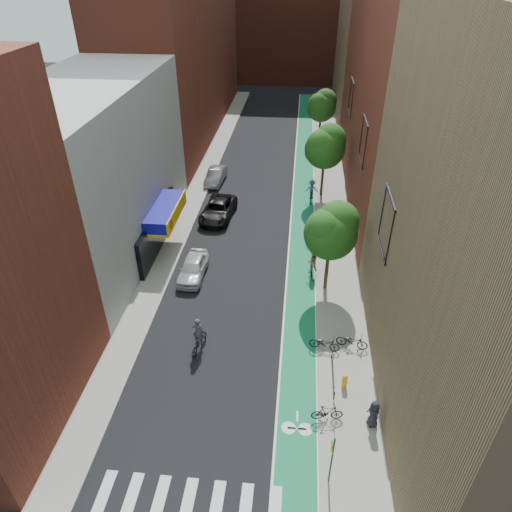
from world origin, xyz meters
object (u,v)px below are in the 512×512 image
(pedestrian, at_px, (374,414))
(cyclist_lead, at_px, (199,339))
(parked_car_black, at_px, (218,210))
(cyclist_lane_near, at_px, (312,265))
(cyclist_lane_far, at_px, (312,192))
(parked_car_white, at_px, (193,268))
(parked_car_silver, at_px, (216,176))
(fire_hydrant, at_px, (345,381))
(cyclist_lane_mid, at_px, (312,232))

(pedestrian, bearing_deg, cyclist_lead, -137.37)
(parked_car_black, distance_m, cyclist_lane_near, 10.96)
(pedestrian, bearing_deg, parked_car_black, -174.08)
(cyclist_lane_near, xyz_separation_m, cyclist_lane_far, (0.00, 11.42, 0.05))
(parked_car_white, bearing_deg, cyclist_lane_near, 7.06)
(parked_car_white, xyz_separation_m, cyclist_lane_near, (8.20, 0.92, 0.14))
(parked_car_white, distance_m, pedestrian, 15.67)
(cyclist_lane_near, bearing_deg, parked_car_silver, -61.65)
(cyclist_lead, height_order, cyclist_lane_near, cyclist_lead)
(cyclist_lane_near, xyz_separation_m, pedestrian, (2.84, -12.04, 0.09))
(parked_car_white, xyz_separation_m, fire_hydrant, (9.87, -8.97, -0.11))
(parked_car_silver, relative_size, cyclist_lane_mid, 2.09)
(cyclist_lane_far, bearing_deg, cyclist_lead, 75.41)
(cyclist_lead, bearing_deg, fire_hydrant, 178.99)
(parked_car_black, relative_size, parked_car_silver, 1.25)
(parked_car_black, distance_m, pedestrian, 22.38)
(cyclist_lead, bearing_deg, parked_car_silver, -69.16)
(pedestrian, height_order, fire_hydrant, pedestrian)
(parked_car_white, relative_size, parked_car_silver, 0.99)
(parked_car_black, height_order, cyclist_lead, cyclist_lead)
(parked_car_white, height_order, cyclist_lane_far, cyclist_lane_far)
(cyclist_lane_mid, bearing_deg, pedestrian, 93.90)
(cyclist_lane_near, distance_m, pedestrian, 12.37)
(parked_car_black, relative_size, cyclist_lane_far, 2.58)
(fire_hydrant, bearing_deg, cyclist_lane_mid, 96.55)
(cyclist_lead, relative_size, cyclist_lane_near, 1.12)
(cyclist_lead, bearing_deg, cyclist_lane_mid, -103.79)
(cyclist_lane_near, relative_size, cyclist_lane_mid, 0.98)
(cyclist_lane_mid, relative_size, fire_hydrant, 2.41)
(cyclist_lead, xyz_separation_m, cyclist_lane_far, (6.39, 19.23, 0.16))
(cyclist_lead, bearing_deg, cyclist_lane_near, -115.86)
(cyclist_lead, bearing_deg, parked_car_white, -61.83)
(cyclist_lane_near, bearing_deg, pedestrian, 99.02)
(parked_car_white, distance_m, parked_car_black, 8.52)
(cyclist_lane_mid, relative_size, pedestrian, 1.28)
(cyclist_lane_mid, height_order, fire_hydrant, cyclist_lane_mid)
(cyclist_lane_near, bearing_deg, parked_car_white, 2.15)
(cyclist_lead, distance_m, cyclist_lane_mid, 13.97)
(parked_car_black, bearing_deg, pedestrian, -56.17)
(parked_car_silver, bearing_deg, cyclist_lane_mid, -42.71)
(parked_car_silver, height_order, fire_hydrant, parked_car_silver)
(parked_car_silver, relative_size, fire_hydrant, 5.03)
(cyclist_lane_near, distance_m, fire_hydrant, 10.03)
(parked_car_white, relative_size, parked_car_black, 0.79)
(cyclist_lane_far, bearing_deg, parked_car_silver, -14.87)
(cyclist_lane_near, relative_size, fire_hydrant, 2.36)
(parked_car_white, relative_size, cyclist_lane_mid, 2.06)
(parked_car_silver, bearing_deg, pedestrian, -61.28)
(parked_car_black, xyz_separation_m, fire_hydrant, (9.56, -17.48, -0.13))
(parked_car_black, relative_size, pedestrian, 3.34)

